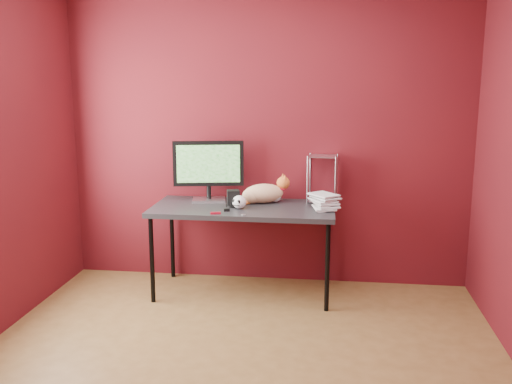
# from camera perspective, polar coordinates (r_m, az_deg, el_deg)

# --- Properties ---
(room) EXTENTS (3.52, 3.52, 2.61)m
(room) POSITION_cam_1_polar(r_m,az_deg,el_deg) (3.23, -2.34, 5.10)
(room) COLOR brown
(room) RESTS_ON ground
(desk) EXTENTS (1.50, 0.70, 0.75)m
(desk) POSITION_cam_1_polar(r_m,az_deg,el_deg) (4.71, -1.27, -2.05)
(desk) COLOR black
(desk) RESTS_ON ground
(monitor) EXTENTS (0.59, 0.24, 0.52)m
(monitor) POSITION_cam_1_polar(r_m,az_deg,el_deg) (4.87, -4.78, 2.43)
(monitor) COLOR silver
(monitor) RESTS_ON desk
(cat) EXTENTS (0.45, 0.34, 0.24)m
(cat) POSITION_cam_1_polar(r_m,az_deg,el_deg) (4.82, 0.79, -0.11)
(cat) COLOR orange
(cat) RESTS_ON desk
(skull_mug) EXTENTS (0.11, 0.12, 0.11)m
(skull_mug) POSITION_cam_1_polar(r_m,az_deg,el_deg) (4.61, -1.69, -1.00)
(skull_mug) COLOR white
(skull_mug) RESTS_ON desk
(speaker) EXTENTS (0.12, 0.12, 0.14)m
(speaker) POSITION_cam_1_polar(r_m,az_deg,el_deg) (4.68, -2.29, -0.71)
(speaker) COLOR black
(speaker) RESTS_ON desk
(book_stack) EXTENTS (0.28, 0.28, 1.36)m
(book_stack) POSITION_cam_1_polar(r_m,az_deg,el_deg) (4.52, 6.13, 6.72)
(book_stack) COLOR beige
(book_stack) RESTS_ON desk
(wire_rack) EXTENTS (0.25, 0.21, 0.40)m
(wire_rack) POSITION_cam_1_polar(r_m,az_deg,el_deg) (4.88, 6.65, 1.36)
(wire_rack) COLOR silver
(wire_rack) RESTS_ON desk
(pocket_knife) EXTENTS (0.08, 0.05, 0.02)m
(pocket_knife) POSITION_cam_1_polar(r_m,az_deg,el_deg) (4.45, -4.07, -2.11)
(pocket_knife) COLOR maroon
(pocket_knife) RESTS_ON desk
(black_gadget) EXTENTS (0.05, 0.04, 0.02)m
(black_gadget) POSITION_cam_1_polar(r_m,az_deg,el_deg) (4.53, -2.94, -1.81)
(black_gadget) COLOR black
(black_gadget) RESTS_ON desk
(washer) EXTENTS (0.04, 0.04, 0.00)m
(washer) POSITION_cam_1_polar(r_m,az_deg,el_deg) (4.42, -1.27, -2.28)
(washer) COLOR silver
(washer) RESTS_ON desk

